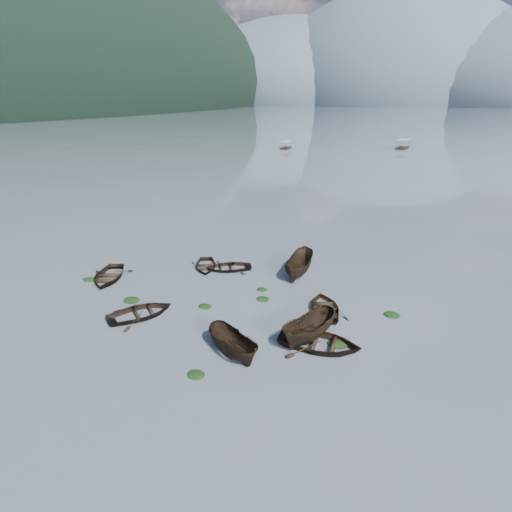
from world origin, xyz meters
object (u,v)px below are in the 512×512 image
at_px(rowboat_0, 109,279).
at_px(pontoon_left, 286,149).
at_px(pontoon_centre, 402,149).
at_px(rowboat_3, 325,310).

distance_m(rowboat_0, pontoon_left, 93.60).
relative_size(rowboat_0, pontoon_centre, 0.72).
bearing_deg(rowboat_3, pontoon_centre, -111.80).
distance_m(pontoon_left, pontoon_centre, 34.56).
distance_m(rowboat_3, pontoon_left, 96.55).
distance_m(rowboat_0, rowboat_3, 18.10).
bearing_deg(rowboat_0, pontoon_left, 75.54).
distance_m(rowboat_3, pontoon_centre, 103.82).
xyz_separation_m(pontoon_left, pontoon_centre, (32.08, 12.86, 0.00)).
bearing_deg(pontoon_left, rowboat_3, -72.84).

